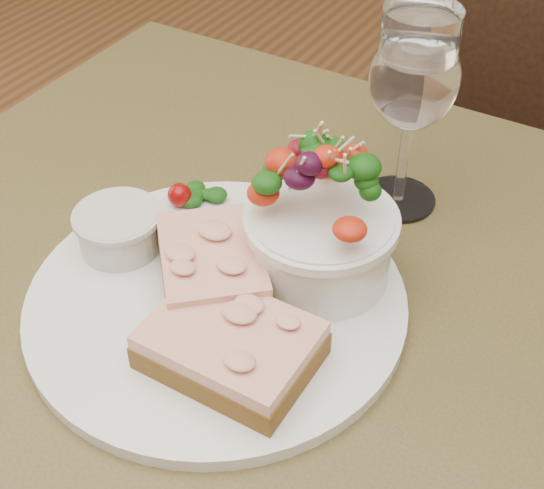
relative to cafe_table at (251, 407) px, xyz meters
The scene contains 9 objects.
cafe_table is the anchor object (origin of this frame).
chair_far 0.78m from the cafe_table, 81.59° to the left, with size 0.44×0.44×0.90m.
dinner_plate 0.11m from the cafe_table, 166.92° to the left, with size 0.30×0.30×0.01m, color white.
sandwich_front 0.14m from the cafe_table, 74.39° to the right, with size 0.12×0.09×0.03m.
sandwich_back 0.14m from the cafe_table, 158.82° to the left, with size 0.13×0.13×0.03m.
ramekin 0.19m from the cafe_table, behind, with size 0.07×0.07×0.04m.
salad_bowl 0.19m from the cafe_table, 72.15° to the left, with size 0.11×0.11×0.13m.
garnish 0.19m from the cafe_table, 141.06° to the left, with size 0.05×0.04×0.02m.
wine_glass 0.31m from the cafe_table, 80.23° to the left, with size 0.08×0.08×0.18m.
Camera 1 is at (0.22, -0.34, 1.19)m, focal length 50.00 mm.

